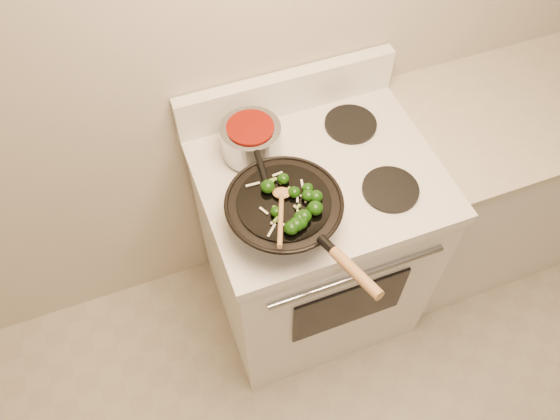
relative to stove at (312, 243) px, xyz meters
name	(u,v)px	position (x,y,z in m)	size (l,w,h in m)	color
stove	(312,243)	(0.00, 0.00, 0.00)	(0.78, 0.67, 1.08)	white
counter_unit	(490,181)	(0.84, 0.03, -0.01)	(0.89, 0.62, 0.91)	white
wok	(285,212)	(-0.18, -0.16, 0.52)	(0.35, 0.56, 0.17)	black
stirfry	(298,206)	(-0.15, -0.19, 0.58)	(0.19, 0.22, 0.04)	#103308
wooden_spoon	(281,207)	(-0.20, -0.19, 0.60)	(0.12, 0.24, 0.08)	#A57441
saucepan	(251,139)	(-0.18, 0.14, 0.52)	(0.20, 0.31, 0.11)	#919499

